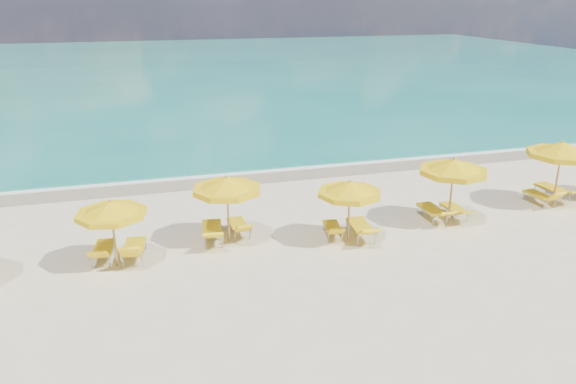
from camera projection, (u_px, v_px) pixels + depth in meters
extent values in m
plane|color=beige|center=(300.00, 239.00, 19.13)|extent=(120.00, 120.00, 0.00)
cube|color=#167D69|center=(173.00, 69.00, 62.61)|extent=(120.00, 80.00, 0.30)
cube|color=tan|center=(253.00, 176.00, 25.83)|extent=(120.00, 2.60, 0.01)
cube|color=white|center=(249.00, 171.00, 26.55)|extent=(120.00, 1.20, 0.03)
cube|color=white|center=(117.00, 136.00, 32.96)|extent=(14.00, 0.36, 0.05)
cube|color=white|center=(307.00, 103.00, 42.95)|extent=(18.00, 0.30, 0.05)
cylinder|color=tan|center=(114.00, 235.00, 16.94)|extent=(0.06, 0.06, 2.07)
cone|color=yellow|center=(111.00, 208.00, 16.65)|extent=(2.49, 2.49, 0.41)
cylinder|color=yellow|center=(112.00, 214.00, 16.72)|extent=(2.51, 2.51, 0.17)
sphere|color=tan|center=(110.00, 201.00, 16.58)|extent=(0.09, 0.09, 0.09)
cylinder|color=tan|center=(228.00, 210.00, 18.59)|extent=(0.07, 0.07, 2.24)
cone|color=yellow|center=(227.00, 184.00, 18.28)|extent=(2.60, 2.60, 0.45)
cylinder|color=yellow|center=(227.00, 190.00, 18.35)|extent=(2.62, 2.62, 0.18)
sphere|color=tan|center=(227.00, 177.00, 18.20)|extent=(0.10, 0.10, 0.10)
cylinder|color=tan|center=(349.00, 212.00, 18.63)|extent=(0.07, 0.07, 2.09)
cone|color=yellow|center=(350.00, 187.00, 18.33)|extent=(2.30, 2.30, 0.42)
cylinder|color=yellow|center=(350.00, 193.00, 18.40)|extent=(2.32, 2.32, 0.17)
sphere|color=tan|center=(350.00, 181.00, 18.26)|extent=(0.09, 0.09, 0.09)
cylinder|color=tan|center=(451.00, 192.00, 20.13)|extent=(0.07, 0.07, 2.38)
cone|color=yellow|center=(454.00, 165.00, 19.80)|extent=(2.85, 2.85, 0.48)
cylinder|color=yellow|center=(453.00, 172.00, 19.88)|extent=(2.87, 2.87, 0.19)
sphere|color=tan|center=(455.00, 159.00, 19.72)|extent=(0.11, 0.11, 0.11)
cylinder|color=tan|center=(558.00, 174.00, 21.88)|extent=(0.08, 0.08, 2.51)
cone|color=yellow|center=(562.00, 148.00, 21.53)|extent=(2.82, 2.82, 0.50)
cylinder|color=yellow|center=(561.00, 154.00, 21.61)|extent=(2.85, 2.85, 0.20)
sphere|color=tan|center=(563.00, 142.00, 21.44)|extent=(0.11, 0.11, 0.11)
cube|color=yellow|center=(104.00, 248.00, 17.61)|extent=(0.75, 1.36, 0.08)
cube|color=yellow|center=(98.00, 255.00, 16.71)|extent=(0.65, 0.61, 0.43)
cube|color=yellow|center=(134.00, 247.00, 17.65)|extent=(0.78, 1.44, 0.08)
cube|color=yellow|center=(130.00, 252.00, 16.72)|extent=(0.67, 0.59, 0.52)
cube|color=yellow|center=(212.00, 228.00, 18.96)|extent=(0.82, 1.52, 0.09)
cube|color=yellow|center=(213.00, 235.00, 17.95)|extent=(0.72, 0.71, 0.43)
cube|color=yellow|center=(238.00, 224.00, 19.46)|extent=(0.59, 1.26, 0.08)
cube|color=yellow|center=(244.00, 229.00, 18.63)|extent=(0.57, 0.53, 0.41)
cube|color=yellow|center=(332.00, 227.00, 19.31)|extent=(0.72, 1.23, 0.07)
cube|color=yellow|center=(337.00, 231.00, 18.51)|extent=(0.59, 0.56, 0.38)
cube|color=yellow|center=(360.00, 225.00, 19.22)|extent=(0.76, 1.47, 0.09)
cube|color=yellow|center=(369.00, 232.00, 18.25)|extent=(0.69, 0.67, 0.42)
cube|color=yellow|center=(432.00, 209.00, 20.75)|extent=(0.62, 1.34, 0.08)
cube|color=yellow|center=(445.00, 214.00, 19.85)|extent=(0.61, 0.60, 0.37)
cube|color=yellow|center=(453.00, 208.00, 20.99)|extent=(0.59, 1.23, 0.07)
cube|color=yellow|center=(466.00, 213.00, 20.16)|extent=(0.56, 0.58, 0.30)
cube|color=yellow|center=(539.00, 195.00, 22.27)|extent=(0.66, 1.30, 0.08)
cube|color=yellow|center=(556.00, 197.00, 21.46)|extent=(0.60, 0.52, 0.47)
cube|color=yellow|center=(552.00, 188.00, 22.92)|extent=(0.70, 1.44, 0.09)
cube|color=yellow|center=(572.00, 193.00, 21.98)|extent=(0.66, 0.67, 0.35)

